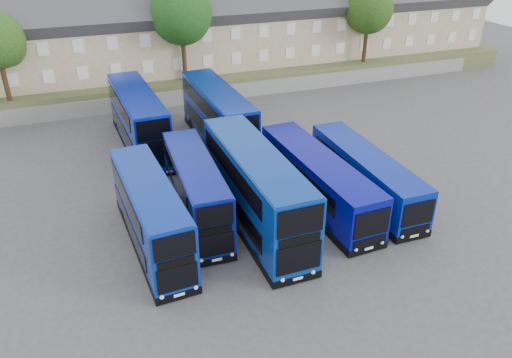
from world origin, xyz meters
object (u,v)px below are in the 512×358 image
Objects in this scene: coach_east_a at (317,181)px; tree_mid at (183,16)px; dd_front_left at (151,216)px; dd_front_mid at (196,192)px; tree_east at (369,11)px.

coach_east_a is 1.32× the size of tree_mid.
dd_front_left is at bearing -108.08° from tree_mid.
tree_east is at bearing 43.52° from dd_front_mid.
tree_east is (17.09, 22.46, 5.78)m from coach_east_a.
tree_mid is (4.78, 22.07, 6.14)m from dd_front_mid.
tree_east is at bearing 50.43° from coach_east_a.
dd_front_mid is 23.40m from tree_mid.
coach_east_a is at bearing -127.27° from tree_east.
tree_mid is at bearing 178.57° from tree_east.
dd_front_mid reaches higher than coach_east_a.
dd_front_mid is 33.31m from tree_east.
dd_front_left is 0.85× the size of coach_east_a.
tree_east is at bearing 36.64° from dd_front_left.
dd_front_left is 36.76m from tree_east.
coach_east_a is 1.49× the size of tree_east.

